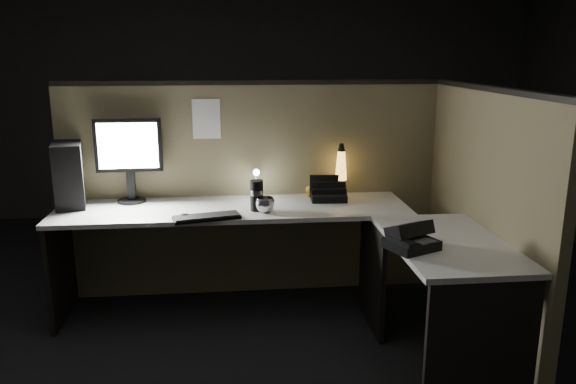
{
  "coord_description": "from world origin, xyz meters",
  "views": [
    {
      "loc": [
        -0.16,
        -2.96,
        1.72
      ],
      "look_at": [
        0.19,
        0.35,
        0.88
      ],
      "focal_mm": 35.0,
      "sensor_mm": 36.0,
      "label": 1
    }
  ],
  "objects": [
    {
      "name": "partition_back",
      "position": [
        0.0,
        0.93,
        0.75
      ],
      "size": [
        2.66,
        0.06,
        1.5
      ],
      "primitive_type": "cube",
      "color": "brown",
      "rests_on": "ground"
    },
    {
      "name": "room_shell",
      "position": [
        0.0,
        0.0,
        1.62
      ],
      "size": [
        6.0,
        6.0,
        6.0
      ],
      "color": "silver",
      "rests_on": "ground"
    },
    {
      "name": "steel_mug",
      "position": [
        0.05,
        0.46,
        0.78
      ],
      "size": [
        0.12,
        0.12,
        0.1
      ],
      "primitive_type": "imported",
      "rotation": [
        0.0,
        0.0,
        0.01
      ],
      "color": "silver",
      "rests_on": "desk"
    },
    {
      "name": "pc_tower",
      "position": [
        -1.22,
        0.78,
        0.94
      ],
      "size": [
        0.26,
        0.43,
        0.42
      ],
      "primitive_type": "cube",
      "rotation": [
        0.0,
        0.0,
        0.22
      ],
      "color": "black",
      "rests_on": "desk"
    },
    {
      "name": "organizer",
      "position": [
        0.5,
        0.73,
        0.77
      ],
      "size": [
        0.25,
        0.22,
        0.18
      ],
      "rotation": [
        0.0,
        0.0,
        -0.06
      ],
      "color": "black",
      "rests_on": "desk"
    },
    {
      "name": "clip_lamp",
      "position": [
        0.01,
        0.82,
        0.86
      ],
      "size": [
        0.04,
        0.17,
        0.22
      ],
      "color": "silver",
      "rests_on": "desk"
    },
    {
      "name": "lava_lamp",
      "position": [
        0.61,
        0.81,
        0.89
      ],
      "size": [
        0.1,
        0.1,
        0.37
      ],
      "color": "black",
      "rests_on": "desk"
    },
    {
      "name": "mouse",
      "position": [
        -0.45,
        0.36,
        0.75
      ],
      "size": [
        0.09,
        0.07,
        0.03
      ],
      "primitive_type": "ellipsoid",
      "rotation": [
        0.0,
        0.0,
        0.1
      ],
      "color": "black",
      "rests_on": "desk"
    },
    {
      "name": "figurine",
      "position": [
        0.39,
        0.82,
        0.78
      ],
      "size": [
        0.06,
        0.06,
        0.06
      ],
      "primitive_type": "sphere",
      "color": "gold",
      "rests_on": "desk"
    },
    {
      "name": "desk",
      "position": [
        0.18,
        0.25,
        0.58
      ],
      "size": [
        2.6,
        1.6,
        0.73
      ],
      "color": "beige",
      "rests_on": "ground"
    },
    {
      "name": "partition_right",
      "position": [
        1.33,
        0.1,
        0.75
      ],
      "size": [
        0.06,
        1.66,
        1.5
      ],
      "primitive_type": "cube",
      "color": "brown",
      "rests_on": "ground"
    },
    {
      "name": "floor",
      "position": [
        0.0,
        0.0,
        0.0
      ],
      "size": [
        6.0,
        6.0,
        0.0
      ],
      "primitive_type": "plane",
      "color": "black",
      "rests_on": "ground"
    },
    {
      "name": "pinned_paper",
      "position": [
        -0.31,
        0.9,
        1.27
      ],
      "size": [
        0.19,
        0.0,
        0.27
      ],
      "primitive_type": "cube",
      "color": "white",
      "rests_on": "partition_back"
    },
    {
      "name": "travel_mug",
      "position": [
        0.0,
        0.5,
        0.83
      ],
      "size": [
        0.09,
        0.09,
        0.2
      ],
      "primitive_type": "cylinder",
      "color": "black",
      "rests_on": "desk"
    },
    {
      "name": "monitor",
      "position": [
        -0.83,
        0.81,
        1.07
      ],
      "size": [
        0.44,
        0.19,
        0.56
      ],
      "rotation": [
        0.0,
        0.0,
        0.03
      ],
      "color": "black",
      "rests_on": "desk"
    },
    {
      "name": "keyboard",
      "position": [
        -0.31,
        0.34,
        0.74
      ],
      "size": [
        0.42,
        0.22,
        0.02
      ],
      "primitive_type": "cube",
      "rotation": [
        0.0,
        0.0,
        0.23
      ],
      "color": "black",
      "rests_on": "desk"
    },
    {
      "name": "desk_phone",
      "position": [
        0.76,
        -0.29,
        0.78
      ],
      "size": [
        0.3,
        0.29,
        0.14
      ],
      "rotation": [
        0.0,
        0.0,
        0.42
      ],
      "color": "black",
      "rests_on": "desk"
    }
  ]
}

